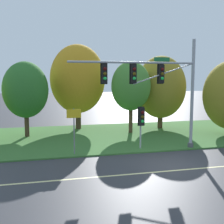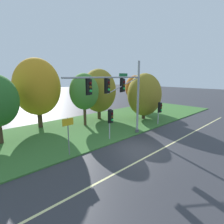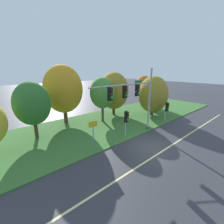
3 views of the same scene
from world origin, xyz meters
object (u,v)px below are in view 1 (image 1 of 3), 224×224
route_sign_post (74,124)px  tree_mid_verge (131,86)px  tree_behind_signpost (78,79)px  tree_tall_centre (161,87)px  pedestrian_signal_further_along (142,119)px  tree_left_of_mast (26,90)px  traffic_signal_mast (157,82)px

route_sign_post → tree_mid_verge: bearing=46.6°
tree_behind_signpost → tree_mid_verge: 5.32m
tree_behind_signpost → tree_mid_verge: bearing=-34.6°
tree_behind_signpost → tree_tall_centre: bearing=-10.9°
tree_behind_signpost → pedestrian_signal_further_along: bearing=-69.3°
tree_left_of_mast → route_sign_post: bearing=-62.8°
pedestrian_signal_further_along → tree_mid_verge: size_ratio=0.46×
tree_tall_centre → tree_behind_signpost: bearing=169.1°
route_sign_post → tree_left_of_mast: 7.43m
route_sign_post → tree_behind_signpost: (1.33, 9.02, 2.76)m
traffic_signal_mast → tree_mid_verge: (0.13, 6.15, -0.46)m
traffic_signal_mast → tree_left_of_mast: 11.00m
tree_tall_centre → tree_mid_verge: bearing=-156.8°
traffic_signal_mast → tree_tall_centre: size_ratio=1.26×
tree_left_of_mast → tree_mid_verge: size_ratio=0.98×
route_sign_post → tree_mid_verge: tree_mid_verge is taller
traffic_signal_mast → tree_behind_signpost: (-4.22, 9.15, 0.14)m
tree_behind_signpost → tree_tall_centre: 8.02m
tree_behind_signpost → tree_mid_verge: (4.35, -3.00, -0.60)m
tree_behind_signpost → route_sign_post: bearing=-98.4°
traffic_signal_mast → route_sign_post: traffic_signal_mast is taller
tree_behind_signpost → tree_tall_centre: (7.83, -1.50, -0.78)m
tree_behind_signpost → tree_tall_centre: size_ratio=1.15×
tree_mid_verge → tree_tall_centre: (3.49, 1.50, -0.18)m
traffic_signal_mast → tree_behind_signpost: 10.07m
route_sign_post → tree_tall_centre: bearing=39.3°
pedestrian_signal_further_along → tree_left_of_mast: size_ratio=0.47×
traffic_signal_mast → tree_left_of_mast: traffic_signal_mast is taller
tree_mid_verge → tree_tall_centre: bearing=23.2°
pedestrian_signal_further_along → traffic_signal_mast: bearing=-23.3°
traffic_signal_mast → tree_mid_verge: 6.17m
traffic_signal_mast → route_sign_post: bearing=178.6°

